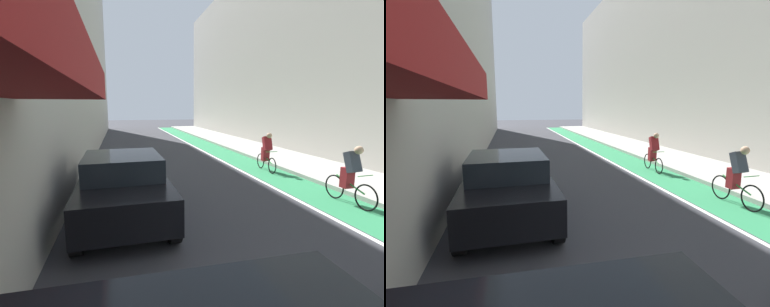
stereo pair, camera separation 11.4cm
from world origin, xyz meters
TOP-DOWN VIEW (x-y plane):
  - ground_plane at (0.00, 16.91)m, footprint 92.02×92.02m
  - bike_lane_paint at (2.98, 18.91)m, footprint 1.60×41.83m
  - lane_divider_stripe at (2.08, 18.91)m, footprint 0.12×41.83m
  - sidewalk_right at (5.32, 18.91)m, footprint 3.08×41.83m
  - building_facade_right at (8.06, 20.91)m, footprint 2.40×37.83m
  - parked_sedan_black at (-2.73, 10.44)m, footprint 2.07×4.67m
  - cyclist_mid at (3.22, 9.69)m, footprint 0.48×1.74m
  - cyclist_trailing at (3.08, 13.91)m, footprint 0.48×1.69m

SIDE VIEW (x-z plane):
  - ground_plane at x=0.00m, z-range 0.00..0.00m
  - bike_lane_paint at x=2.98m, z-range 0.00..0.00m
  - lane_divider_stripe at x=2.08m, z-range 0.00..0.00m
  - sidewalk_right at x=5.32m, z-range 0.00..0.14m
  - parked_sedan_black at x=-2.73m, z-range 0.02..1.55m
  - cyclist_trailing at x=3.08m, z-range 0.01..1.61m
  - cyclist_mid at x=3.22m, z-range 0.00..1.62m
  - building_facade_right at x=8.06m, z-range 0.00..13.12m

